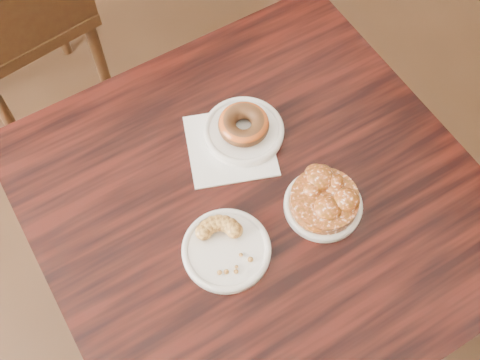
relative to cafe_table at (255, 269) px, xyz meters
name	(u,v)px	position (x,y,z in m)	size (l,w,h in m)	color
floor	(202,234)	(-0.04, 0.29, -0.38)	(5.00, 5.00, 0.00)	black
cafe_table	(255,269)	(0.00, 0.00, 0.00)	(0.80, 0.80, 0.75)	black
chair_far	(7,10)	(-0.34, 0.98, 0.08)	(0.43, 0.43, 0.90)	black
napkin	(230,146)	(0.00, 0.13, 0.38)	(0.16, 0.16, 0.00)	white
plate_donut	(244,131)	(0.03, 0.14, 0.39)	(0.16, 0.16, 0.01)	white
plate_cruller	(226,250)	(-0.10, -0.07, 0.38)	(0.16, 0.16, 0.01)	white
plate_fritter	(323,205)	(0.10, -0.06, 0.38)	(0.14, 0.14, 0.01)	silver
glazed_donut	(244,124)	(0.03, 0.14, 0.41)	(0.10, 0.10, 0.04)	#9B3C16
apple_fritter	(325,199)	(0.10, -0.06, 0.41)	(0.17, 0.17, 0.04)	#4A2608
cruller_fragment	(226,246)	(-0.10, -0.07, 0.40)	(0.10, 0.10, 0.03)	brown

